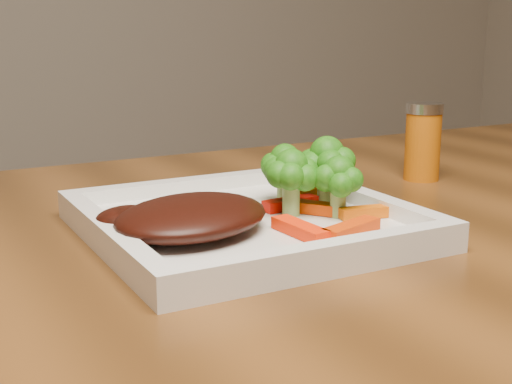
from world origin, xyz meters
name	(u,v)px	position (x,y,z in m)	size (l,w,h in m)	color
plate	(246,227)	(-0.39, -0.06, 0.76)	(0.27, 0.27, 0.01)	white
steak	(192,216)	(-0.45, -0.07, 0.78)	(0.14, 0.11, 0.03)	black
broccoli_0	(285,167)	(-0.33, -0.02, 0.80)	(0.05, 0.05, 0.07)	#1A6010
broccoli_1	(327,172)	(-0.30, -0.04, 0.79)	(0.06, 0.06, 0.06)	#167914
broccoli_2	(339,185)	(-0.31, -0.09, 0.79)	(0.05, 0.05, 0.06)	#357213
broccoli_3	(291,182)	(-0.35, -0.06, 0.79)	(0.06, 0.06, 0.06)	#0F5F10
carrot_0	(351,229)	(-0.34, -0.14, 0.77)	(0.06, 0.02, 0.01)	red
carrot_1	(366,212)	(-0.30, -0.10, 0.77)	(0.05, 0.01, 0.01)	#D05303
carrot_2	(300,229)	(-0.38, -0.12, 0.77)	(0.06, 0.02, 0.01)	#FF2804
carrot_3	(310,192)	(-0.30, -0.01, 0.77)	(0.05, 0.01, 0.01)	#FF6C04
carrot_5	(312,207)	(-0.33, -0.07, 0.77)	(0.06, 0.02, 0.01)	#E33C03
carrot_6	(290,203)	(-0.34, -0.04, 0.77)	(0.06, 0.02, 0.01)	red
spice_shaker	(423,142)	(-0.11, 0.04, 0.80)	(0.04, 0.04, 0.09)	#B4590A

